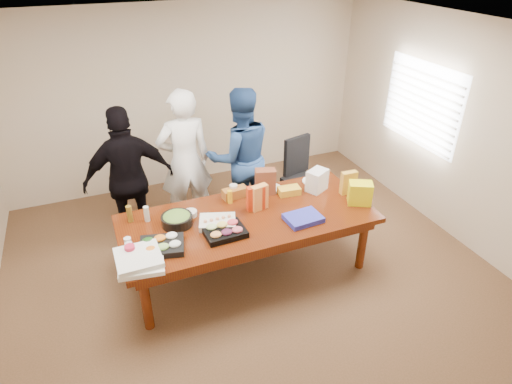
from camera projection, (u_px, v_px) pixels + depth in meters
name	position (u px, v px, depth m)	size (l,w,h in m)	color
floor	(249.00, 270.00, 5.19)	(5.50, 5.00, 0.02)	#47301E
ceiling	(246.00, 31.00, 3.82)	(5.50, 5.00, 0.02)	white
wall_back	(187.00, 98.00, 6.51)	(5.50, 0.04, 2.70)	beige
wall_front	(404.00, 352.00, 2.50)	(5.50, 0.04, 2.70)	beige
wall_right	(454.00, 130.00, 5.40)	(0.04, 5.00, 2.70)	beige
window_panel	(421.00, 104.00, 5.79)	(0.03, 1.40, 1.10)	white
window_blinds	(419.00, 105.00, 5.78)	(0.04, 1.36, 1.00)	beige
conference_table	(248.00, 244.00, 5.00)	(2.80, 1.20, 0.75)	#4C1C0F
office_chair	(302.00, 179.00, 6.08)	(0.51, 0.51, 1.01)	black
person_center	(185.00, 161.00, 5.55)	(0.69, 0.45, 1.90)	white
person_right	(240.00, 157.00, 5.70)	(0.91, 0.71, 1.86)	navy
person_left	(129.00, 179.00, 5.22)	(1.07, 0.44, 1.82)	black
veggie_tray	(162.00, 246.00, 4.29)	(0.43, 0.34, 0.07)	black
fruit_tray	(225.00, 232.00, 4.50)	(0.42, 0.33, 0.06)	black
sheet_cake	(218.00, 222.00, 4.65)	(0.38, 0.29, 0.07)	silver
salad_bowl	(177.00, 220.00, 4.65)	(0.34, 0.34, 0.11)	black
chip_bag_blue	(303.00, 218.00, 4.73)	(0.38, 0.29, 0.06)	#2D31B1
chip_bag_red	(256.00, 198.00, 4.87)	(0.20, 0.08, 0.29)	red
chip_bag_yellow	(348.00, 183.00, 5.18)	(0.19, 0.08, 0.29)	gold
chip_bag_orange	(259.00, 197.00, 4.87)	(0.19, 0.09, 0.30)	#F1913E
mayo_jar	(234.00, 190.00, 5.16)	(0.09, 0.09, 0.15)	silver
mustard_bottle	(230.00, 197.00, 5.02)	(0.06, 0.06, 0.16)	gold
dressing_bottle	(130.00, 214.00, 4.68)	(0.06, 0.06, 0.19)	brown
ranch_bottle	(147.00, 214.00, 4.69)	(0.06, 0.06, 0.18)	beige
banana_bunch	(289.00, 191.00, 5.21)	(0.26, 0.15, 0.09)	gold
bread_loaf	(235.00, 193.00, 5.14)	(0.29, 0.13, 0.12)	#9F5B21
kraft_bag	(265.00, 182.00, 5.18)	(0.24, 0.14, 0.31)	brown
red_cup	(130.00, 251.00, 4.16)	(0.10, 0.10, 0.13)	#BB213F
clear_cup_a	(129.00, 247.00, 4.25)	(0.07, 0.07, 0.10)	silver
clear_cup_b	(128.00, 242.00, 4.32)	(0.07, 0.07, 0.10)	white
pizza_box_lower	(141.00, 263.00, 4.09)	(0.42, 0.42, 0.05)	white
pizza_box_upper	(138.00, 257.00, 4.08)	(0.42, 0.42, 0.05)	white
plate_a	(312.00, 181.00, 5.50)	(0.26, 0.26, 0.01)	white
plate_b	(272.00, 188.00, 5.34)	(0.25, 0.25, 0.02)	white
dip_bowl_a	(252.00, 193.00, 5.19)	(0.16, 0.16, 0.06)	white
dip_bowl_b	(190.00, 213.00, 4.81)	(0.15, 0.15, 0.06)	beige
grocery_bag_white	(317.00, 180.00, 5.25)	(0.25, 0.18, 0.27)	white
grocery_bag_yellow	(360.00, 193.00, 4.99)	(0.26, 0.18, 0.26)	yellow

